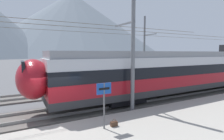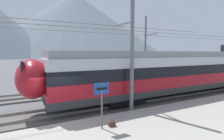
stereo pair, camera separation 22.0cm
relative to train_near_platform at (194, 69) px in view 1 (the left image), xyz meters
name	(u,v)px [view 1 (the left image)]	position (x,y,z in m)	size (l,w,h in m)	color
ground_plane	(57,123)	(-12.57, -1.20, -2.23)	(400.00, 400.00, 0.00)	#565659
track_near	(53,114)	(-12.57, 0.00, -2.16)	(120.00, 3.00, 0.28)	#5B5651
track_far	(42,96)	(-12.57, 5.21, -2.16)	(120.00, 3.00, 0.28)	#5B5651
train_near_platform	(194,69)	(0.00, 0.00, 0.00)	(28.67, 3.03, 4.27)	#2D2D30
catenary_mast_mid	(132,46)	(-8.19, -1.81, 1.90)	(42.64, 2.25, 8.00)	slate
catenary_mast_far_side	(145,48)	(-0.09, 7.05, 2.05)	(42.64, 2.27, 8.25)	slate
platform_sign	(104,95)	(-10.97, -3.71, -0.38)	(0.70, 0.08, 2.10)	#59595B
handbag_near_sign	(114,124)	(-10.45, -3.70, -1.81)	(0.32, 0.18, 0.36)	#472D1E
mountain_central_peak	(72,25)	(44.18, 194.58, 33.51)	(202.21, 202.21, 71.47)	slate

